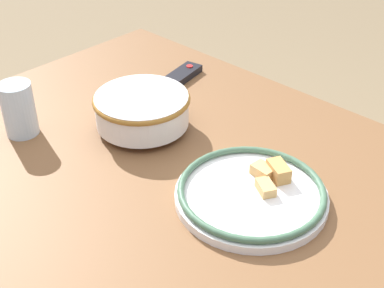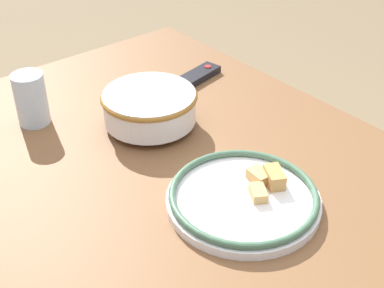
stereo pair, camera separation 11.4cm
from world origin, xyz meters
name	(u,v)px [view 1 (the left image)]	position (x,y,z in m)	size (l,w,h in m)	color
dining_table	(191,204)	(0.00, 0.00, 0.68)	(1.35, 0.92, 0.77)	brown
noodle_bowl	(142,109)	(-0.20, 0.05, 0.82)	(0.23, 0.23, 0.09)	silver
food_plate	(252,193)	(0.15, 0.02, 0.78)	(0.30, 0.30, 0.05)	white
tv_remote	(176,79)	(-0.31, 0.27, 0.78)	(0.09, 0.20, 0.02)	black
drinking_glass	(19,109)	(-0.40, -0.16, 0.83)	(0.08, 0.08, 0.13)	silver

